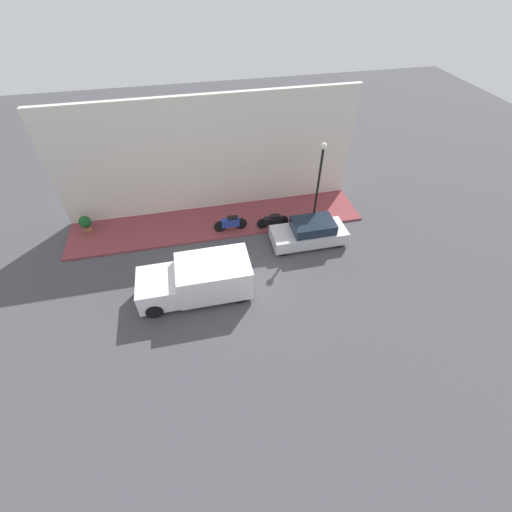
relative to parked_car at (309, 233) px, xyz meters
The scene contains 9 objects.
ground_plane 5.09m from the parked_car, 117.19° to the left, with size 60.00×60.00×0.00m, color #47474C.
sidewalk 5.27m from the parked_car, 59.15° to the left, with size 3.00×16.24×0.11m.
building_facade 6.76m from the parked_car, 46.03° to the left, with size 0.30×16.24×6.47m.
parked_car is the anchor object (origin of this frame).
delivery_van 6.47m from the parked_car, 110.98° to the left, with size 2.07×4.94×1.76m.
motorcycle_blue 4.27m from the parked_car, 65.82° to the left, with size 0.30×1.81×0.87m.
motorcycle_black 2.20m from the parked_car, 45.72° to the left, with size 0.30×1.78×0.77m.
streetlamp 3.06m from the parked_car, 26.99° to the right, with size 0.33×0.33×4.69m.
potted_plant 12.04m from the parked_car, 73.89° to the left, with size 0.64×0.64×0.94m.
Camera 1 is at (-10.53, 1.15, 12.13)m, focal length 24.00 mm.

